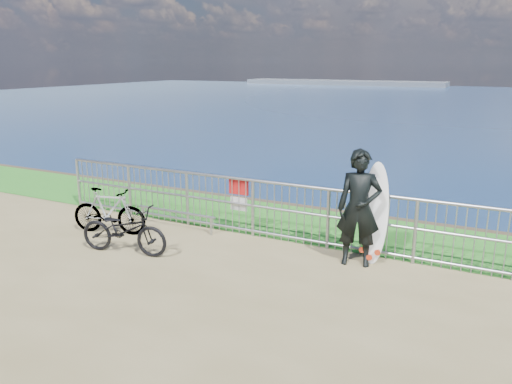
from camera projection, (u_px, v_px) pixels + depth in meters
The scene contains 8 objects.
grass_strip at pixel (298, 223), 10.36m from camera, with size 120.00×120.00×0.00m, color #227520.
seascape at pixel (342, 85), 155.45m from camera, with size 260.00×260.00×5.00m.
railing at pixel (277, 210), 9.27m from camera, with size 10.06×0.10×1.13m.
surfer at pixel (359, 208), 8.06m from camera, with size 0.70×0.46×1.92m, color black.
surfboard at pixel (374, 217), 8.23m from camera, with size 0.50×0.46×1.69m.
bicycle_near at pixel (124, 230), 8.65m from camera, with size 0.57×1.63×0.86m, color black.
bicycle_far at pixel (109, 211), 9.65m from camera, with size 0.43×1.51×0.91m, color black.
bike_rack at pixel (176, 214), 9.95m from camera, with size 1.84×0.05×0.38m.
Camera 1 is at (3.65, -6.50, 3.28)m, focal length 35.00 mm.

